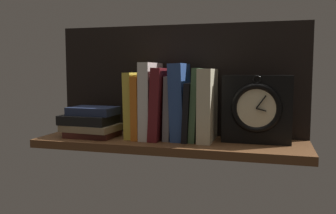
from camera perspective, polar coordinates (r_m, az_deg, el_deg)
name	(u,v)px	position (r cm, az deg, el deg)	size (l,w,h in cm)	color
ground_plane	(169,144)	(114.17, 0.21, -5.79)	(84.12, 23.33, 2.50)	brown
back_panel	(178,80)	(122.60, 1.62, 4.22)	(84.12, 1.20, 36.64)	black
book_yellow_seinlanguage	(134,105)	(118.47, -5.31, 0.33)	(2.48, 13.32, 20.90)	gold
book_orange_pandolfini	(142,107)	(117.60, -4.10, -0.01)	(2.22, 15.13, 19.66)	orange
book_white_catcher	(151,101)	(116.40, -2.69, 1.01)	(3.31, 15.65, 23.99)	silver
book_maroon_dawkins	(161,103)	(115.42, -1.07, 0.57)	(2.99, 16.43, 22.33)	maroon
book_gray_chess	(170,108)	(114.76, 0.28, -0.12)	(2.05, 12.19, 19.72)	gray
book_blue_modern	(180,102)	(113.71, 1.93, 0.82)	(4.15, 12.95, 23.67)	#2D4C8E
book_black_skeptic	(190,111)	(113.27, 3.51, -0.69)	(1.69, 14.72, 17.82)	black
book_green_romantic	(197,104)	(112.62, 4.55, 0.40)	(1.90, 12.78, 22.26)	#476B44
book_cream_twain	(208,105)	(112.03, 6.20, 0.31)	(4.07, 14.79, 22.07)	beige
framed_clock	(257,109)	(110.62, 13.69, -0.32)	(20.18, 6.42, 20.20)	black
book_stack_side	(91,122)	(122.12, -11.90, -2.36)	(18.66, 14.63, 9.70)	#471E19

